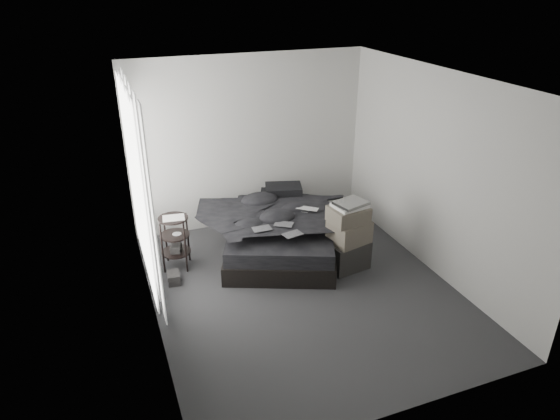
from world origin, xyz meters
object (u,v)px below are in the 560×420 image
object	(u,v)px
bed	(281,243)
side_stand	(175,243)
box_lower	(346,254)
laptop	(306,206)

from	to	relation	value
bed	side_stand	world-z (taller)	side_stand
box_lower	side_stand	bearing A→B (deg)	158.70
bed	laptop	bearing A→B (deg)	7.50
side_stand	box_lower	bearing A→B (deg)	-21.30
side_stand	bed	bearing A→B (deg)	-4.65
laptop	side_stand	world-z (taller)	side_stand
bed	box_lower	xyz separation A→B (m)	(0.67, -0.71, 0.06)
laptop	box_lower	distance (m)	0.86
bed	box_lower	size ratio (longest dim) A/B	3.62
box_lower	laptop	bearing A→B (deg)	117.86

